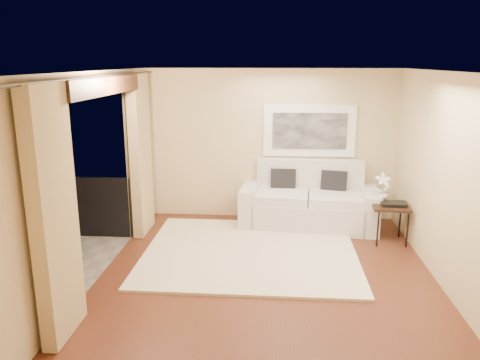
# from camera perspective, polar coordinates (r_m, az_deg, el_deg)

# --- Properties ---
(floor) EXTENTS (5.00, 5.00, 0.00)m
(floor) POSITION_cam_1_polar(r_m,az_deg,el_deg) (6.49, 3.25, -11.51)
(floor) COLOR #582B1A
(floor) RESTS_ON ground
(room_shell) EXTENTS (5.00, 6.40, 5.00)m
(room_shell) POSITION_cam_1_polar(r_m,az_deg,el_deg) (6.25, -16.72, 10.95)
(room_shell) COLOR white
(room_shell) RESTS_ON ground
(balcony) EXTENTS (1.81, 2.60, 1.17)m
(balcony) POSITION_cam_1_polar(r_m,az_deg,el_deg) (7.25, -24.18, -8.43)
(balcony) COLOR #605B56
(balcony) RESTS_ON ground
(curtains) EXTENTS (0.16, 4.80, 2.64)m
(curtains) POSITION_cam_1_polar(r_m,az_deg,el_deg) (6.41, -15.80, 0.35)
(curtains) COLOR tan
(curtains) RESTS_ON ground
(artwork) EXTENTS (1.62, 0.07, 0.92)m
(artwork) POSITION_cam_1_polar(r_m,az_deg,el_deg) (8.41, 8.45, 5.95)
(artwork) COLOR white
(artwork) RESTS_ON room_shell
(rug) EXTENTS (3.17, 2.77, 0.04)m
(rug) POSITION_cam_1_polar(r_m,az_deg,el_deg) (7.15, 1.26, -8.76)
(rug) COLOR beige
(rug) RESTS_ON floor
(sofa) EXTENTS (2.42, 1.22, 1.12)m
(sofa) POSITION_cam_1_polar(r_m,az_deg,el_deg) (8.33, 8.36, -2.76)
(sofa) COLOR silver
(sofa) RESTS_ON floor
(side_table) EXTENTS (0.60, 0.60, 0.61)m
(side_table) POSITION_cam_1_polar(r_m,az_deg,el_deg) (7.79, 17.88, -3.31)
(side_table) COLOR black
(side_table) RESTS_ON floor
(tray) EXTENTS (0.39, 0.30, 0.05)m
(tray) POSITION_cam_1_polar(r_m,az_deg,el_deg) (7.76, 18.17, -2.76)
(tray) COLOR black
(tray) RESTS_ON side_table
(orchid) EXTENTS (0.27, 0.19, 0.48)m
(orchid) POSITION_cam_1_polar(r_m,az_deg,el_deg) (7.79, 17.01, -0.94)
(orchid) COLOR white
(orchid) RESTS_ON side_table
(balcony_chair_far) EXTENTS (0.51, 0.51, 0.97)m
(balcony_chair_far) POSITION_cam_1_polar(r_m,az_deg,el_deg) (7.32, -24.63, -5.05)
(balcony_chair_far) COLOR black
(balcony_chair_far) RESTS_ON balcony
(balcony_chair_near) EXTENTS (0.54, 0.55, 1.02)m
(balcony_chair_near) POSITION_cam_1_polar(r_m,az_deg,el_deg) (6.51, -24.54, -7.08)
(balcony_chair_near) COLOR black
(balcony_chair_near) RESTS_ON balcony
(glass_b) EXTENTS (0.06, 0.06, 0.12)m
(glass_b) POSITION_cam_1_polar(r_m,az_deg,el_deg) (6.91, -27.20, -4.45)
(glass_b) COLOR white
(glass_b) RESTS_ON bistro_table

